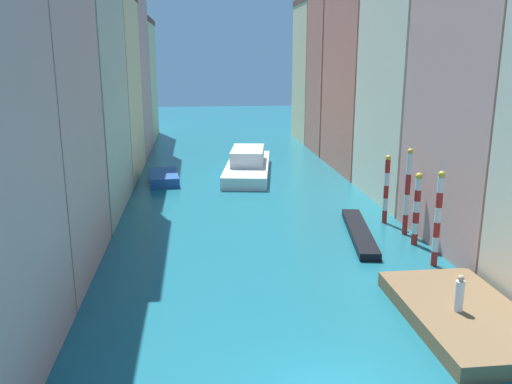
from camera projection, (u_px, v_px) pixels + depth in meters
ground_plane at (249, 198)px, 40.03m from camera, size 154.00×154.00×0.00m
building_left_1 at (4, 100)px, 24.15m from camera, size 7.30×9.67×16.87m
building_left_2 at (59, 63)px, 34.25m from camera, size 7.30×11.65×19.93m
building_left_3 at (94, 87)px, 45.94m from camera, size 7.30×11.26×15.68m
building_left_4 at (111, 55)px, 55.73m from camera, size 7.30×10.49×21.15m
building_left_5 at (126, 80)px, 67.02m from camera, size 7.30×11.26×15.01m
building_right_1 at (509, 65)px, 27.79m from camera, size 7.30×10.19×19.91m
building_right_2 at (427, 53)px, 37.53m from camera, size 7.30×10.07×21.26m
building_right_3 at (375, 70)px, 48.39m from camera, size 7.30×11.43×18.36m
building_right_4 at (345, 69)px, 57.97m from camera, size 7.30×7.67×18.11m
building_right_5 at (326, 71)px, 66.21m from camera, size 7.30×8.92×17.29m
waterfront_dock at (464, 316)px, 21.07m from camera, size 4.37×7.89×0.66m
person_on_dock at (459, 294)px, 20.62m from camera, size 0.36×0.36×1.51m
mooring_pole_0 at (438, 218)px, 26.40m from camera, size 0.35×0.35×4.95m
mooring_pole_1 at (417, 208)px, 29.58m from camera, size 0.39×0.39×4.17m
mooring_pole_2 at (407, 191)px, 31.16m from camera, size 0.34×0.34×5.23m
mooring_pole_3 at (386, 189)px, 33.45m from camera, size 0.35×0.35×4.42m
vaporetto_white at (248, 165)px, 47.94m from camera, size 5.64×13.13×2.37m
gondola_black at (359, 232)px, 31.45m from camera, size 2.44×8.43×0.44m
motorboat_0 at (164, 178)px, 44.93m from camera, size 2.85×5.23×0.81m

